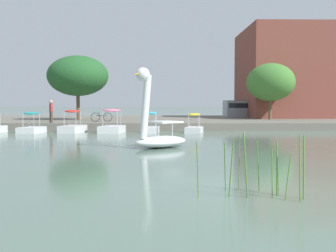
{
  "coord_description": "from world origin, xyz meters",
  "views": [
    {
      "loc": [
        -1.89,
        -9.68,
        2.03
      ],
      "look_at": [
        -1.78,
        11.24,
        0.89
      ],
      "focal_mm": 44.24,
      "sensor_mm": 36.0,
      "label": 1
    }
  ],
  "objects_px": {
    "pedal_boat_cyan": "(151,127)",
    "pedal_boat_pink": "(112,126)",
    "person_on_path": "(51,110)",
    "pedal_boat_red": "(73,127)",
    "tree_broadleaf_left": "(270,82)",
    "bicycle_parked": "(102,117)",
    "pedal_boat_teal": "(31,127)",
    "parked_van": "(247,108)",
    "pedal_boat_yellow": "(194,127)",
    "tree_broadleaf_behind_dock": "(78,76)",
    "swan_boat": "(158,131)"
  },
  "relations": [
    {
      "from": "pedal_boat_cyan",
      "to": "tree_broadleaf_behind_dock",
      "type": "height_order",
      "value": "tree_broadleaf_behind_dock"
    },
    {
      "from": "pedal_boat_cyan",
      "to": "pedal_boat_teal",
      "type": "xyz_separation_m",
      "value": [
        -8.26,
        -0.05,
        0.01
      ]
    },
    {
      "from": "pedal_boat_teal",
      "to": "tree_broadleaf_behind_dock",
      "type": "distance_m",
      "value": 9.35
    },
    {
      "from": "pedal_boat_pink",
      "to": "tree_broadleaf_behind_dock",
      "type": "xyz_separation_m",
      "value": [
        -4.06,
        8.2,
        4.01
      ]
    },
    {
      "from": "pedal_boat_teal",
      "to": "parked_van",
      "type": "distance_m",
      "value": 23.33
    },
    {
      "from": "pedal_boat_teal",
      "to": "tree_broadleaf_behind_dock",
      "type": "height_order",
      "value": "tree_broadleaf_behind_dock"
    },
    {
      "from": "pedal_boat_pink",
      "to": "pedal_boat_teal",
      "type": "xyz_separation_m",
      "value": [
        -5.55,
        -0.08,
        -0.07
      ]
    },
    {
      "from": "pedal_boat_pink",
      "to": "person_on_path",
      "type": "distance_m",
      "value": 5.98
    },
    {
      "from": "person_on_path",
      "to": "parked_van",
      "type": "xyz_separation_m",
      "value": [
        17.32,
        11.89,
        -0.01
      ]
    },
    {
      "from": "pedal_boat_red",
      "to": "tree_broadleaf_left",
      "type": "distance_m",
      "value": 18.9
    },
    {
      "from": "person_on_path",
      "to": "pedal_boat_teal",
      "type": "bearing_deg",
      "value": -99.26
    },
    {
      "from": "pedal_boat_cyan",
      "to": "tree_broadleaf_left",
      "type": "xyz_separation_m",
      "value": [
        10.64,
        9.42,
        3.59
      ]
    },
    {
      "from": "tree_broadleaf_left",
      "to": "person_on_path",
      "type": "height_order",
      "value": "tree_broadleaf_left"
    },
    {
      "from": "tree_broadleaf_left",
      "to": "person_on_path",
      "type": "distance_m",
      "value": 19.61
    },
    {
      "from": "pedal_boat_yellow",
      "to": "pedal_boat_red",
      "type": "relative_size",
      "value": 0.83
    },
    {
      "from": "pedal_boat_cyan",
      "to": "bicycle_parked",
      "type": "distance_m",
      "value": 6.4
    },
    {
      "from": "pedal_boat_red",
      "to": "tree_broadleaf_left",
      "type": "relative_size",
      "value": 0.42
    },
    {
      "from": "pedal_boat_cyan",
      "to": "pedal_boat_red",
      "type": "bearing_deg",
      "value": 177.62
    },
    {
      "from": "pedal_boat_cyan",
      "to": "pedal_boat_red",
      "type": "distance_m",
      "value": 5.49
    },
    {
      "from": "pedal_boat_teal",
      "to": "bicycle_parked",
      "type": "distance_m",
      "value": 6.39
    },
    {
      "from": "pedal_boat_teal",
      "to": "pedal_boat_pink",
      "type": "bearing_deg",
      "value": 0.85
    },
    {
      "from": "person_on_path",
      "to": "bicycle_parked",
      "type": "bearing_deg",
      "value": 26.03
    },
    {
      "from": "pedal_boat_yellow",
      "to": "tree_broadleaf_left",
      "type": "bearing_deg",
      "value": 50.66
    },
    {
      "from": "pedal_boat_red",
      "to": "tree_broadleaf_left",
      "type": "bearing_deg",
      "value": 29.68
    },
    {
      "from": "tree_broadleaf_left",
      "to": "parked_van",
      "type": "distance_m",
      "value": 6.15
    },
    {
      "from": "tree_broadleaf_left",
      "to": "pedal_boat_cyan",
      "type": "bearing_deg",
      "value": -138.48
    },
    {
      "from": "tree_broadleaf_left",
      "to": "person_on_path",
      "type": "relative_size",
      "value": 3.52
    },
    {
      "from": "pedal_boat_red",
      "to": "person_on_path",
      "type": "relative_size",
      "value": 1.48
    },
    {
      "from": "person_on_path",
      "to": "parked_van",
      "type": "distance_m",
      "value": 21.0
    },
    {
      "from": "swan_boat",
      "to": "parked_van",
      "type": "bearing_deg",
      "value": 70.11
    },
    {
      "from": "pedal_boat_pink",
      "to": "person_on_path",
      "type": "relative_size",
      "value": 1.46
    },
    {
      "from": "pedal_boat_pink",
      "to": "person_on_path",
      "type": "xyz_separation_m",
      "value": [
        -5.04,
        3.04,
        1.07
      ]
    },
    {
      "from": "pedal_boat_yellow",
      "to": "tree_broadleaf_left",
      "type": "height_order",
      "value": "tree_broadleaf_left"
    },
    {
      "from": "pedal_boat_yellow",
      "to": "tree_broadleaf_behind_dock",
      "type": "height_order",
      "value": "tree_broadleaf_behind_dock"
    },
    {
      "from": "swan_boat",
      "to": "pedal_boat_pink",
      "type": "distance_m",
      "value": 10.26
    },
    {
      "from": "pedal_boat_cyan",
      "to": "pedal_boat_pink",
      "type": "bearing_deg",
      "value": 179.4
    },
    {
      "from": "person_on_path",
      "to": "bicycle_parked",
      "type": "distance_m",
      "value": 4.03
    },
    {
      "from": "tree_broadleaf_behind_dock",
      "to": "person_on_path",
      "type": "distance_m",
      "value": 6.01
    },
    {
      "from": "pedal_boat_cyan",
      "to": "person_on_path",
      "type": "distance_m",
      "value": 8.42
    },
    {
      "from": "pedal_boat_teal",
      "to": "person_on_path",
      "type": "distance_m",
      "value": 3.37
    },
    {
      "from": "swan_boat",
      "to": "pedal_boat_pink",
      "type": "xyz_separation_m",
      "value": [
        -3.37,
        9.69,
        -0.3
      ]
    },
    {
      "from": "tree_broadleaf_behind_dock",
      "to": "pedal_boat_red",
      "type": "bearing_deg",
      "value": -80.84
    },
    {
      "from": "parked_van",
      "to": "swan_boat",
      "type": "bearing_deg",
      "value": -109.89
    },
    {
      "from": "pedal_boat_teal",
      "to": "parked_van",
      "type": "bearing_deg",
      "value": 40.1
    },
    {
      "from": "pedal_boat_yellow",
      "to": "pedal_boat_red",
      "type": "distance_m",
      "value": 8.48
    },
    {
      "from": "pedal_boat_teal",
      "to": "bicycle_parked",
      "type": "xyz_separation_m",
      "value": [
        4.09,
        4.87,
        0.54
      ]
    },
    {
      "from": "pedal_boat_cyan",
      "to": "pedal_boat_pink",
      "type": "relative_size",
      "value": 0.79
    },
    {
      "from": "pedal_boat_teal",
      "to": "person_on_path",
      "type": "height_order",
      "value": "person_on_path"
    },
    {
      "from": "pedal_boat_cyan",
      "to": "person_on_path",
      "type": "height_order",
      "value": "person_on_path"
    },
    {
      "from": "pedal_boat_cyan",
      "to": "parked_van",
      "type": "bearing_deg",
      "value": 57.41
    }
  ]
}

